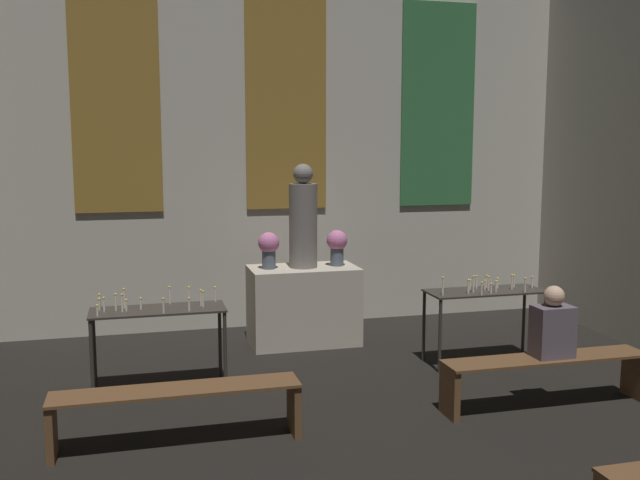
# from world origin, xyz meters

# --- Properties ---
(wall_back) EXTENTS (7.86, 0.16, 4.92)m
(wall_back) POSITION_xyz_m (0.00, 9.86, 2.48)
(wall_back) COLOR beige
(wall_back) RESTS_ON ground_plane
(altar) EXTENTS (1.30, 0.73, 0.94)m
(altar) POSITION_xyz_m (0.00, 8.84, 0.47)
(altar) COLOR #BCB29E
(altar) RESTS_ON ground_plane
(statue) EXTENTS (0.34, 0.34, 1.25)m
(statue) POSITION_xyz_m (0.00, 8.84, 1.51)
(statue) COLOR slate
(statue) RESTS_ON altar
(flower_vase_left) EXTENTS (0.25, 0.25, 0.44)m
(flower_vase_left) POSITION_xyz_m (-0.42, 8.84, 1.20)
(flower_vase_left) COLOR #4C5666
(flower_vase_left) RESTS_ON altar
(flower_vase_right) EXTENTS (0.25, 0.25, 0.44)m
(flower_vase_right) POSITION_xyz_m (0.42, 8.84, 1.20)
(flower_vase_right) COLOR #4C5666
(flower_vase_right) RESTS_ON altar
(candle_rack_left) EXTENTS (1.31, 0.49, 1.02)m
(candle_rack_left) POSITION_xyz_m (-1.77, 7.58, 0.72)
(candle_rack_left) COLOR #332D28
(candle_rack_left) RESTS_ON ground_plane
(candle_rack_right) EXTENTS (1.31, 0.49, 1.02)m
(candle_rack_right) POSITION_xyz_m (1.77, 7.58, 0.72)
(candle_rack_right) COLOR #332D28
(candle_rack_right) RESTS_ON ground_plane
(pew_back_left) EXTENTS (1.98, 0.36, 0.48)m
(pew_back_left) POSITION_xyz_m (-1.67, 6.19, 0.35)
(pew_back_left) COLOR brown
(pew_back_left) RESTS_ON ground_plane
(pew_back_right) EXTENTS (1.98, 0.36, 0.48)m
(pew_back_right) POSITION_xyz_m (1.67, 6.19, 0.35)
(pew_back_right) COLOR brown
(pew_back_right) RESTS_ON ground_plane
(person_seated) EXTENTS (0.36, 0.24, 0.66)m
(person_seated) POSITION_xyz_m (1.72, 6.19, 0.76)
(person_seated) COLOR #564C56
(person_seated) RESTS_ON pew_back_right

